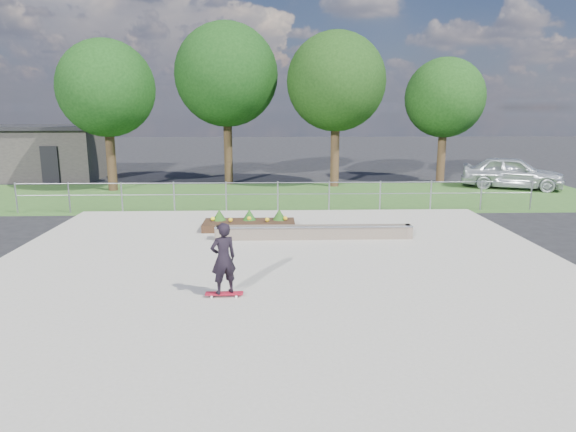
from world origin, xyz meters
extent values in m
plane|color=black|center=(0.00, 0.00, 0.00)|extent=(120.00, 120.00, 0.00)
cube|color=#2E5321|center=(0.00, 11.00, 0.01)|extent=(30.00, 8.00, 0.02)
cube|color=#9D988B|center=(0.00, 0.00, 0.03)|extent=(15.00, 15.00, 0.06)
cylinder|color=#96999E|center=(-10.00, 7.50, 0.60)|extent=(0.06, 0.06, 1.20)
cylinder|color=gray|center=(-8.00, 7.50, 0.60)|extent=(0.06, 0.06, 1.20)
cylinder|color=gray|center=(-6.00, 7.50, 0.60)|extent=(0.06, 0.06, 1.20)
cylinder|color=#94979C|center=(-4.00, 7.50, 0.60)|extent=(0.06, 0.06, 1.20)
cylinder|color=#92949A|center=(-2.00, 7.50, 0.60)|extent=(0.06, 0.06, 1.20)
cylinder|color=#9C9EA4|center=(0.00, 7.50, 0.60)|extent=(0.06, 0.06, 1.20)
cylinder|color=#919499|center=(2.00, 7.50, 0.60)|extent=(0.06, 0.06, 1.20)
cylinder|color=#9C9FA5|center=(4.00, 7.50, 0.60)|extent=(0.06, 0.06, 1.20)
cylinder|color=#999CA2|center=(6.00, 7.50, 0.60)|extent=(0.06, 0.06, 1.20)
cylinder|color=#94969D|center=(8.00, 7.50, 0.60)|extent=(0.06, 0.06, 1.20)
cylinder|color=gray|center=(10.00, 7.50, 0.60)|extent=(0.06, 0.06, 1.20)
cylinder|color=gray|center=(0.00, 7.50, 1.15)|extent=(20.00, 0.04, 0.04)
cylinder|color=gray|center=(0.00, 7.50, 0.70)|extent=(20.00, 0.04, 0.04)
cube|color=#2E2C29|center=(-14.00, 18.00, 1.40)|extent=(8.00, 5.00, 2.80)
cube|color=black|center=(-14.00, 18.00, 2.90)|extent=(8.40, 5.40, 0.20)
cube|color=black|center=(-12.00, 15.45, 1.00)|extent=(0.90, 0.10, 2.00)
cylinder|color=#312013|center=(-8.00, 13.00, 1.46)|extent=(0.44, 0.44, 2.93)
sphere|color=black|center=(-8.00, 13.00, 4.88)|extent=(4.55, 4.55, 4.55)
cylinder|color=black|center=(-2.50, 15.00, 1.69)|extent=(0.44, 0.44, 3.38)
sphere|color=black|center=(-2.50, 15.00, 5.62)|extent=(5.25, 5.25, 5.25)
cylinder|color=#362315|center=(3.00, 14.00, 1.57)|extent=(0.44, 0.44, 3.15)
sphere|color=black|center=(3.00, 14.00, 5.25)|extent=(4.90, 4.90, 4.90)
cylinder|color=#372416|center=(9.00, 15.50, 1.35)|extent=(0.44, 0.44, 2.70)
sphere|color=black|center=(9.00, 15.50, 4.50)|extent=(4.20, 4.20, 4.20)
cube|color=brown|center=(1.04, 3.05, 0.26)|extent=(6.00, 0.40, 0.40)
cylinder|color=gray|center=(1.04, 2.85, 0.46)|extent=(6.00, 0.06, 0.06)
cube|color=brown|center=(-1.86, 3.05, 0.26)|extent=(0.15, 0.42, 0.40)
cube|color=brown|center=(3.94, 3.05, 0.26)|extent=(0.15, 0.42, 0.40)
cube|color=black|center=(-0.99, 4.40, 0.18)|extent=(3.00, 1.20, 0.25)
sphere|color=yellow|center=(-2.19, 4.50, 0.39)|extent=(0.14, 0.14, 0.14)
sphere|color=yellow|center=(-1.59, 4.30, 0.39)|extent=(0.14, 0.14, 0.14)
sphere|color=gold|center=(-0.99, 4.50, 0.39)|extent=(0.14, 0.14, 0.14)
sphere|color=yellow|center=(-0.39, 4.30, 0.39)|extent=(0.14, 0.14, 0.14)
sphere|color=gold|center=(0.21, 4.50, 0.39)|extent=(0.14, 0.14, 0.14)
cone|color=#1C4513|center=(-1.99, 4.65, 0.49)|extent=(0.44, 0.44, 0.36)
cone|color=#184714|center=(-0.99, 4.65, 0.49)|extent=(0.44, 0.44, 0.36)
cone|color=#1A4413|center=(0.01, 4.65, 0.49)|extent=(0.44, 0.44, 0.36)
cylinder|color=silver|center=(-1.52, -1.89, 0.09)|extent=(0.05, 0.03, 0.05)
cylinder|color=white|center=(-1.52, -1.71, 0.09)|extent=(0.05, 0.03, 0.05)
cylinder|color=white|center=(-1.00, -1.89, 0.09)|extent=(0.05, 0.03, 0.05)
cylinder|color=white|center=(-1.00, -1.71, 0.09)|extent=(0.05, 0.03, 0.05)
cylinder|color=#96979B|center=(-1.52, -1.80, 0.11)|extent=(0.02, 0.18, 0.02)
cylinder|color=gray|center=(-1.00, -1.80, 0.11)|extent=(0.02, 0.18, 0.02)
cube|color=maroon|center=(-1.26, -1.80, 0.13)|extent=(0.80, 0.21, 0.02)
imported|color=black|center=(-1.26, -1.80, 0.91)|extent=(0.66, 0.57, 1.53)
imported|color=#B6BBC0|center=(11.79, 12.98, 0.81)|extent=(5.15, 3.66, 1.63)
camera|label=1|loc=(-0.25, -12.12, 3.99)|focal=32.00mm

